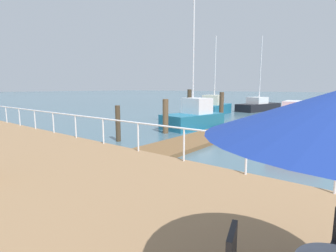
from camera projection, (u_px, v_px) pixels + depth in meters
The scene contains 11 objects.
ground_plane at pixel (58, 124), 18.98m from camera, with size 300.00×300.00×0.00m, color #476675.
floating_dock at pixel (223, 132), 15.22m from camera, with size 15.35×2.00×0.18m, color brown.
boardwalk_railing at pixel (103, 123), 10.49m from camera, with size 0.06×28.45×1.08m.
dock_piling_0 at pixel (189, 105), 20.60m from camera, with size 0.34×0.34×2.55m, color #473826.
dock_piling_1 at pixel (118, 124), 12.88m from camera, with size 0.25×0.25×1.82m, color #473826.
dock_piling_2 at pixel (166, 116), 15.15m from camera, with size 0.34×0.34×2.03m, color brown.
dock_piling_3 at pixel (221, 107), 20.48m from camera, with size 0.35×0.35×2.34m, color brown.
moored_boat_0 at pixel (214, 107), 25.90m from camera, with size 5.22×2.66×7.67m.
moored_boat_1 at pixel (193, 117), 17.12m from camera, with size 4.49×2.84×9.42m.
moored_boat_2 at pixel (301, 126), 13.05m from camera, with size 4.68×2.50×2.02m.
moored_boat_4 at pixel (258, 106), 29.69m from camera, with size 6.65×3.40×8.42m.
Camera 1 is at (-9.64, 1.91, 2.73)m, focal length 27.30 mm.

